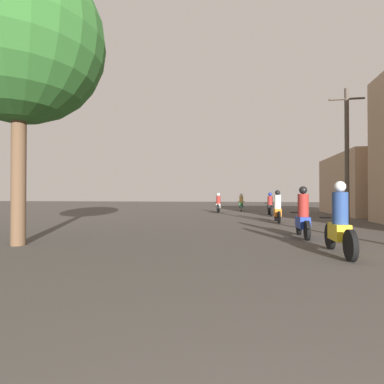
{
  "coord_description": "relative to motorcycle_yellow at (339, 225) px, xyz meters",
  "views": [
    {
      "loc": [
        -0.32,
        -0.12,
        1.3
      ],
      "look_at": [
        -3.27,
        17.63,
        1.5
      ],
      "focal_mm": 28.0,
      "sensor_mm": 36.0,
      "label": 1
    }
  ],
  "objects": [
    {
      "name": "motorcycle_white",
      "position": [
        -3.82,
        15.48,
        -0.05
      ],
      "size": [
        0.6,
        2.01,
        1.48
      ],
      "rotation": [
        0.0,
        0.0,
        0.17
      ],
      "color": "black",
      "rests_on": "ground_plane"
    },
    {
      "name": "building_right_far",
      "position": [
        6.61,
        14.64,
        1.35
      ],
      "size": [
        5.04,
        7.71,
        4.0
      ],
      "color": "tan",
      "rests_on": "ground_plane"
    },
    {
      "name": "street_tree",
      "position": [
        -7.82,
        -0.04,
        4.71
      ],
      "size": [
        4.37,
        4.37,
        7.56
      ],
      "color": "brown",
      "rests_on": "ground_plane"
    },
    {
      "name": "motorcycle_black",
      "position": [
        -0.31,
        12.72,
        -0.05
      ],
      "size": [
        0.6,
        2.08,
        1.48
      ],
      "rotation": [
        0.0,
        0.0,
        -0.03
      ],
      "color": "black",
      "rests_on": "ground_plane"
    },
    {
      "name": "motorcycle_green",
      "position": [
        -2.13,
        18.0,
        -0.05
      ],
      "size": [
        0.6,
        1.95,
        1.49
      ],
      "rotation": [
        0.0,
        0.0,
        -0.12
      ],
      "color": "black",
      "rests_on": "ground_plane"
    },
    {
      "name": "motorcycle_orange",
      "position": [
        -0.4,
        7.98,
        -0.03
      ],
      "size": [
        0.6,
        1.88,
        1.55
      ],
      "rotation": [
        0.0,
        0.0,
        -0.08
      ],
      "color": "black",
      "rests_on": "ground_plane"
    },
    {
      "name": "motorcycle_yellow",
      "position": [
        0.0,
        0.0,
        0.0
      ],
      "size": [
        0.6,
        2.0,
        1.61
      ],
      "rotation": [
        0.0,
        0.0,
        0.01
      ],
      "color": "black",
      "rests_on": "ground_plane"
    },
    {
      "name": "utility_pole_far",
      "position": [
        2.87,
        8.32,
        2.72
      ],
      "size": [
        1.6,
        0.2,
        6.41
      ],
      "color": "#4C4238",
      "rests_on": "ground_plane"
    },
    {
      "name": "motorcycle_blue",
      "position": [
        -0.24,
        2.69,
        -0.02
      ],
      "size": [
        0.6,
        1.82,
        1.58
      ],
      "rotation": [
        0.0,
        0.0,
        0.02
      ],
      "color": "black",
      "rests_on": "ground_plane"
    }
  ]
}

